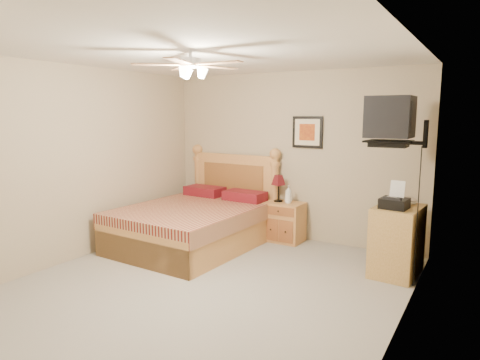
{
  "coord_description": "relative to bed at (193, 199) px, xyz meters",
  "views": [
    {
      "loc": [
        2.61,
        -3.66,
        1.88
      ],
      "look_at": [
        -0.09,
        0.9,
        1.06
      ],
      "focal_mm": 32.0,
      "sensor_mm": 36.0,
      "label": 1
    }
  ],
  "objects": [
    {
      "name": "wall_tv",
      "position": [
        2.75,
        0.22,
        1.12
      ],
      "size": [
        0.56,
        0.46,
        0.58
      ],
      "primitive_type": null,
      "color": "black",
      "rests_on": "wall_right"
    },
    {
      "name": "framed_picture",
      "position": [
        1.27,
        1.11,
        0.93
      ],
      "size": [
        0.46,
        0.04,
        0.46
      ],
      "primitive_type": "cube",
      "color": "black",
      "rests_on": "wall_back"
    },
    {
      "name": "dresser",
      "position": [
        2.73,
        0.33,
        -0.28
      ],
      "size": [
        0.54,
        0.73,
        0.82
      ],
      "primitive_type": "cube",
      "rotation": [
        0.0,
        0.0,
        -0.08
      ],
      "color": "olive",
      "rests_on": "ground"
    },
    {
      "name": "wall_right",
      "position": [
        3.0,
        -1.12,
        0.56
      ],
      "size": [
        0.04,
        4.5,
        2.5
      ],
      "primitive_type": "cube",
      "color": "tan",
      "rests_on": "ground"
    },
    {
      "name": "table_lamp",
      "position": [
        0.91,
        0.91,
        0.1
      ],
      "size": [
        0.28,
        0.28,
        0.4
      ],
      "primitive_type": null,
      "rotation": [
        0.0,
        0.0,
        0.38
      ],
      "color": "#5B1218",
      "rests_on": "nightstand"
    },
    {
      "name": "wall_back",
      "position": [
        1.0,
        1.13,
        0.56
      ],
      "size": [
        4.0,
        0.04,
        2.5
      ],
      "primitive_type": "cube",
      "color": "tan",
      "rests_on": "ground"
    },
    {
      "name": "floor",
      "position": [
        1.0,
        -1.12,
        -0.69
      ],
      "size": [
        4.5,
        4.5,
        0.0
      ],
      "primitive_type": "plane",
      "color": "gray",
      "rests_on": "ground"
    },
    {
      "name": "bed",
      "position": [
        0.0,
        0.0,
        0.0
      ],
      "size": [
        1.71,
        2.19,
        1.38
      ],
      "primitive_type": null,
      "rotation": [
        0.0,
        0.0,
        -0.04
      ],
      "color": "tan",
      "rests_on": "ground"
    },
    {
      "name": "nightstand",
      "position": [
        1.03,
        0.88,
        -0.4
      ],
      "size": [
        0.55,
        0.41,
        0.59
      ],
      "primitive_type": "cube",
      "rotation": [
        0.0,
        0.0,
        -0.01
      ],
      "color": "#C27A49",
      "rests_on": "ground"
    },
    {
      "name": "lotion_bottle",
      "position": [
        1.09,
        0.88,
        0.03
      ],
      "size": [
        0.11,
        0.11,
        0.27
      ],
      "primitive_type": "imported",
      "rotation": [
        0.0,
        0.0,
        0.12
      ],
      "color": "white",
      "rests_on": "nightstand"
    },
    {
      "name": "ceiling_fan",
      "position": [
        1.0,
        -1.32,
        1.67
      ],
      "size": [
        1.14,
        1.14,
        0.28
      ],
      "primitive_type": null,
      "color": "white",
      "rests_on": "ceiling"
    },
    {
      "name": "fax_machine",
      "position": [
        2.7,
        0.2,
        0.29
      ],
      "size": [
        0.32,
        0.34,
        0.31
      ],
      "primitive_type": null,
      "rotation": [
        0.0,
        0.0,
        -0.1
      ],
      "color": "black",
      "rests_on": "dresser"
    },
    {
      "name": "magazine_lower",
      "position": [
        2.66,
        0.56,
        0.14
      ],
      "size": [
        0.28,
        0.33,
        0.03
      ],
      "primitive_type": "imported",
      "rotation": [
        0.0,
        0.0,
        0.27
      ],
      "color": "#BBAE94",
      "rests_on": "dresser"
    },
    {
      "name": "ceiling",
      "position": [
        1.0,
        -1.12,
        1.81
      ],
      "size": [
        4.0,
        4.5,
        0.04
      ],
      "primitive_type": "cube",
      "color": "white",
      "rests_on": "ground"
    },
    {
      "name": "wall_left",
      "position": [
        -1.0,
        -1.12,
        0.56
      ],
      "size": [
        0.04,
        4.5,
        2.5
      ],
      "primitive_type": "cube",
      "color": "tan",
      "rests_on": "ground"
    },
    {
      "name": "magazine_upper",
      "position": [
        2.66,
        0.6,
        0.17
      ],
      "size": [
        0.31,
        0.34,
        0.02
      ],
      "primitive_type": "imported",
      "rotation": [
        0.0,
        0.0,
        0.43
      ],
      "color": "gray",
      "rests_on": "magazine_lower"
    }
  ]
}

